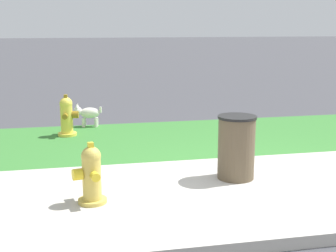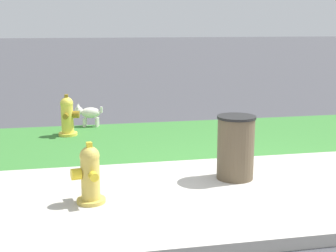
{
  "view_description": "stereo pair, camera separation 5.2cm",
  "coord_description": "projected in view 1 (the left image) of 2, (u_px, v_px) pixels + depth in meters",
  "views": [
    {
      "loc": [
        -2.0,
        -4.74,
        1.85
      ],
      "look_at": [
        -0.64,
        1.75,
        0.4
      ],
      "focal_mm": 50.0,
      "sensor_mm": 36.0,
      "label": 1
    },
    {
      "loc": [
        -1.95,
        -4.75,
        1.85
      ],
      "look_at": [
        -0.64,
        1.75,
        0.4
      ],
      "focal_mm": 50.0,
      "sensor_mm": 36.0,
      "label": 2
    }
  ],
  "objects": [
    {
      "name": "sidewalk_pavement",
      "position": [
        254.0,
        190.0,
        5.33
      ],
      "size": [
        18.0,
        2.56,
        0.01
      ],
      "primitive_type": "cube",
      "color": "#BCB7AD",
      "rests_on": "ground"
    },
    {
      "name": "street_curb",
      "position": [
        315.0,
        237.0,
        4.01
      ],
      "size": [
        18.0,
        0.16,
        0.12
      ],
      "primitive_type": "cube",
      "color": "#BCB7AD",
      "rests_on": "ground"
    },
    {
      "name": "small_white_dog",
      "position": [
        87.0,
        113.0,
        8.55
      ],
      "size": [
        0.52,
        0.27,
        0.43
      ],
      "rotation": [
        0.0,
        0.0,
        2.92
      ],
      "color": "silver",
      "rests_on": "ground"
    },
    {
      "name": "trash_bin",
      "position": [
        236.0,
        148.0,
        5.63
      ],
      "size": [
        0.47,
        0.47,
        0.78
      ],
      "color": "brown",
      "rests_on": "ground"
    },
    {
      "name": "fire_hydrant_mid_block",
      "position": [
        91.0,
        175.0,
        4.86
      ],
      "size": [
        0.36,
        0.39,
        0.66
      ],
      "rotation": [
        0.0,
        0.0,
        1.77
      ],
      "color": "gold",
      "rests_on": "ground"
    },
    {
      "name": "ground_plane",
      "position": [
        254.0,
        190.0,
        5.33
      ],
      "size": [
        120.0,
        120.0,
        0.0
      ],
      "primitive_type": "plane",
      "color": "#424247"
    },
    {
      "name": "grass_verge",
      "position": [
        195.0,
        137.0,
        7.81
      ],
      "size": [
        18.0,
        2.62,
        0.01
      ],
      "primitive_type": "cube",
      "color": "#387A33",
      "rests_on": "ground"
    },
    {
      "name": "fire_hydrant_by_grass_verge",
      "position": [
        67.0,
        116.0,
        7.85
      ],
      "size": [
        0.37,
        0.39,
        0.7
      ],
      "rotation": [
        0.0,
        0.0,
        4.56
      ],
      "color": "yellow",
      "rests_on": "ground"
    }
  ]
}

